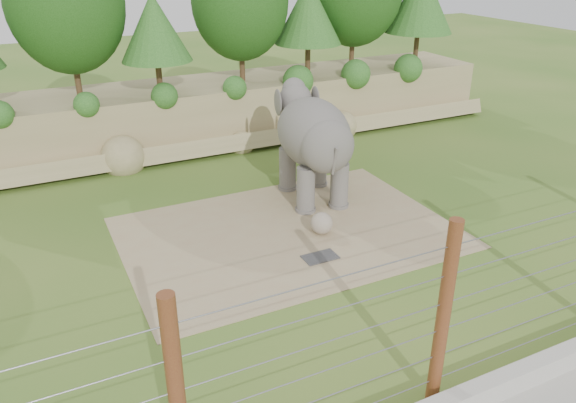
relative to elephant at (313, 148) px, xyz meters
name	(u,v)px	position (x,y,z in m)	size (l,w,h in m)	color
ground	(321,285)	(-2.42, -5.00, -1.85)	(90.00, 90.00, 0.00)	#3B6A20
back_embankment	(189,52)	(-1.83, 7.68, 2.12)	(30.00, 5.52, 8.77)	#918558
dirt_patch	(288,232)	(-1.92, -2.00, -1.84)	(10.00, 7.00, 0.02)	tan
drain_grate	(320,257)	(-1.77, -3.77, -1.81)	(1.00, 0.60, 0.03)	#262628
elephant	(313,148)	(0.00, 0.00, 0.00)	(1.96, 4.56, 3.69)	#635F59
stone_ball	(322,223)	(-1.02, -2.50, -1.48)	(0.69, 0.69, 0.69)	gray
barrier_fence	(443,316)	(-2.42, -9.50, 0.15)	(20.26, 0.26, 4.00)	#5A2415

